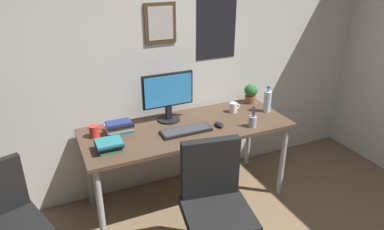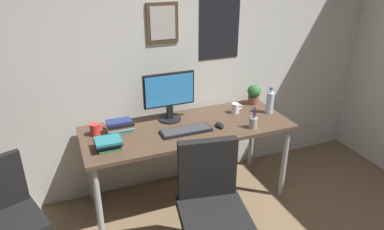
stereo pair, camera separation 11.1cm
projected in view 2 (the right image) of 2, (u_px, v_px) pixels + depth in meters
name	position (u px, v px, depth m)	size (l,w,h in m)	color
wall_back	(173.00, 53.00, 3.18)	(4.40, 0.10, 2.60)	silver
desk	(188.00, 134.00, 3.06)	(1.80, 0.70, 0.76)	#4C3828
office_chair	(211.00, 201.00, 2.47)	(0.57, 0.57, 0.95)	black
side_chair	(5.00, 214.00, 2.38)	(0.54, 0.54, 0.88)	black
monitor	(169.00, 95.00, 3.06)	(0.46, 0.20, 0.43)	black
keyboard	(186.00, 131.00, 2.93)	(0.43, 0.15, 0.03)	black
computer_mouse	(220.00, 125.00, 3.01)	(0.06, 0.11, 0.04)	black
water_bottle	(270.00, 102.00, 3.25)	(0.07, 0.07, 0.25)	silver
coffee_mug_near	(95.00, 130.00, 2.86)	(0.12, 0.08, 0.10)	red
coffee_mug_far	(235.00, 108.00, 3.27)	(0.11, 0.07, 0.09)	white
potted_plant	(254.00, 94.00, 3.46)	(0.13, 0.13, 0.19)	brown
pen_cup	(253.00, 122.00, 2.98)	(0.07, 0.07, 0.20)	#9EA0A5
book_stack_left	(108.00, 143.00, 2.66)	(0.20, 0.17, 0.08)	#33723F
book_stack_right	(120.00, 125.00, 2.93)	(0.22, 0.16, 0.10)	#26727A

